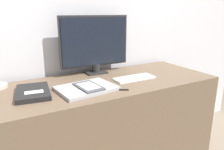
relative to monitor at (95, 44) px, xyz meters
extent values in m
cube|color=silver|center=(-0.04, 0.13, 0.23)|extent=(3.60, 0.05, 2.40)
cube|color=brown|center=(-0.04, -0.22, -0.60)|extent=(1.51, 0.58, 0.75)
cube|color=#262626|center=(0.00, 0.00, -0.21)|extent=(0.15, 0.11, 0.01)
cylinder|color=#262626|center=(0.00, 0.00, -0.18)|extent=(0.06, 0.06, 0.06)
cube|color=#262626|center=(0.00, 0.00, 0.02)|extent=(0.53, 0.01, 0.37)
cube|color=black|center=(0.00, -0.01, 0.02)|extent=(0.50, 0.01, 0.34)
cube|color=silver|center=(0.17, -0.26, -0.21)|extent=(0.29, 0.11, 0.01)
cube|color=silver|center=(0.17, -0.27, -0.21)|extent=(0.27, 0.09, 0.00)
cube|color=#A3A3A8|center=(-0.20, -0.31, -0.21)|extent=(0.35, 0.27, 0.01)
cube|color=#B2B2B7|center=(-0.20, -0.31, -0.20)|extent=(0.35, 0.27, 0.01)
cube|color=#4C4C51|center=(-0.20, -0.33, -0.19)|extent=(0.14, 0.21, 0.01)
cube|color=silver|center=(-0.20, -0.33, -0.19)|extent=(0.11, 0.15, 0.00)
cube|color=black|center=(-0.49, -0.23, -0.21)|extent=(0.21, 0.29, 0.03)
cube|color=silver|center=(-0.49, -0.27, -0.19)|extent=(0.10, 0.06, 0.00)
cylinder|color=black|center=(-0.05, -0.40, -0.22)|extent=(0.12, 0.07, 0.01)
camera|label=1|loc=(-0.66, -1.44, 0.22)|focal=35.00mm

